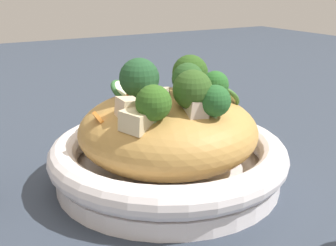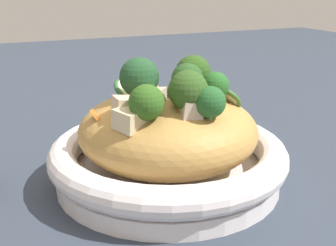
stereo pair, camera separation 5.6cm
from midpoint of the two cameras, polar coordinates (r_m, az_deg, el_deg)
name	(u,v)px [view 1 (the left image)]	position (r m, az deg, el deg)	size (l,w,h in m)	color
ground_plane	(168,180)	(0.59, -2.73, -7.65)	(3.00, 3.00, 0.00)	#313A47
serving_bowl	(168,160)	(0.58, -2.78, -4.91)	(0.31, 0.31, 0.06)	white
noodle_heap	(168,130)	(0.56, -2.82, -1.00)	(0.23, 0.23, 0.10)	#B88944
broccoli_florets	(179,85)	(0.53, -1.63, 4.98)	(0.16, 0.15, 0.07)	#96B873
carrot_coins	(173,97)	(0.55, -2.30, 3.45)	(0.16, 0.12, 0.04)	orange
zucchini_slices	(181,94)	(0.57, -1.11, 3.86)	(0.16, 0.13, 0.04)	beige
chicken_chunks	(152,110)	(0.49, -5.41, 1.65)	(0.10, 0.08, 0.04)	beige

